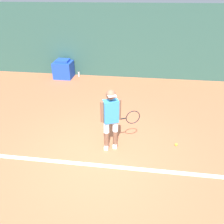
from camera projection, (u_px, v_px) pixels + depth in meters
The scene contains 7 objects.
ground_plane at pixel (99, 157), 5.13m from camera, with size 24.00×24.00×0.00m, color #B76642.
back_wall at pixel (122, 42), 9.19m from camera, with size 24.00×0.10×3.01m.
court_baseline at pixel (97, 165), 4.88m from camera, with size 21.60×0.10×0.01m.
tennis_player at pixel (112, 118), 5.06m from camera, with size 0.90×0.47×1.54m.
tennis_ball at pixel (176, 145), 5.49m from camera, with size 0.07×0.07×0.07m.
covered_chair at pixel (64, 69), 9.63m from camera, with size 0.78×0.74×0.81m.
water_bottle at pixel (79, 74), 9.86m from camera, with size 0.07×0.07×0.25m.
Camera 1 is at (0.83, -3.88, 3.43)m, focal length 35.00 mm.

